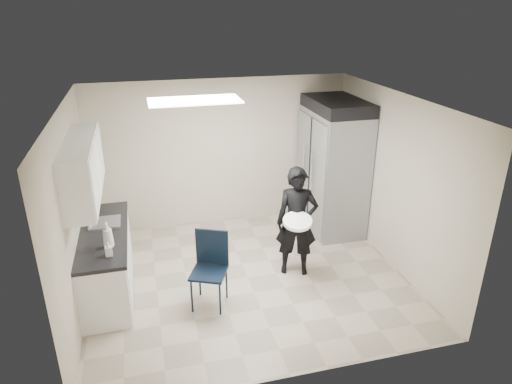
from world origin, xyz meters
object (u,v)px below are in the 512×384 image
object	(u,v)px
commercial_fridge	(333,171)
folding_chair	(209,273)
lower_counter	(107,263)
man_tuxedo	(297,222)

from	to	relation	value
commercial_fridge	folding_chair	size ratio (longest dim) A/B	2.11
lower_counter	commercial_fridge	world-z (taller)	commercial_fridge
lower_counter	commercial_fridge	xyz separation A→B (m)	(3.78, 1.07, 0.62)
folding_chair	man_tuxedo	xyz separation A→B (m)	(1.38, 0.50, 0.33)
folding_chair	man_tuxedo	bearing A→B (deg)	43.84
lower_counter	folding_chair	world-z (taller)	folding_chair
man_tuxedo	folding_chair	bearing A→B (deg)	-142.28
man_tuxedo	lower_counter	bearing A→B (deg)	-166.65
commercial_fridge	man_tuxedo	distance (m)	1.70
lower_counter	commercial_fridge	bearing A→B (deg)	15.88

